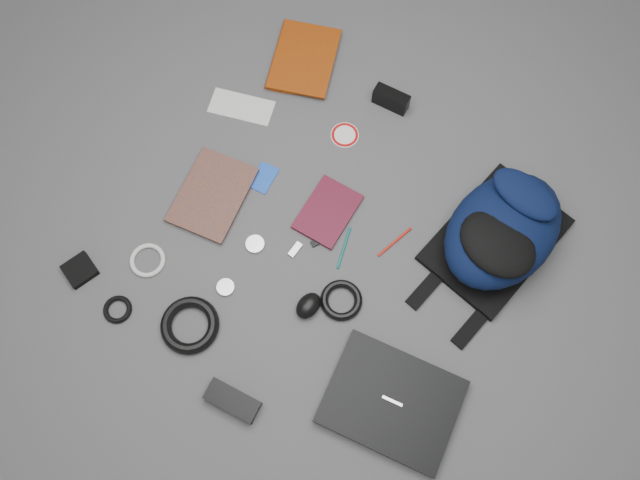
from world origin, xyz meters
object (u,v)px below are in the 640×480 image
Objects in this scene: power_brick at (233,401)px; pouch at (80,270)px; backpack at (503,230)px; comic_book at (184,184)px; laptop at (392,401)px; mouse at (308,306)px; textbook_red at (274,54)px; compact_camera at (391,99)px; dvd_case at (328,212)px.

power_brick is 0.57m from pouch.
backpack is 1.67× the size of comic_book.
mouse is (-0.33, 0.07, 0.00)m from laptop.
textbook_red is at bearing 112.61° from power_brick.
pouch is (-0.89, -0.78, -0.08)m from backpack.
laptop is 2.34× the size of power_brick.
comic_book is (0.06, -0.51, -0.00)m from textbook_red.
pouch is (-0.39, -0.97, -0.02)m from compact_camera.
backpack is 2.98× the size of power_brick.
textbook_red is 1.08m from power_brick.
dvd_case is at bearing 50.93° from pouch.
dvd_case is (-0.44, -0.22, -0.08)m from backpack.
dvd_case is at bearing 91.86° from power_brick.
backpack is 2.24× the size of dvd_case.
textbook_red is 2.34× the size of compact_camera.
laptop is 4.24× the size of pouch.
textbook_red reaches higher than pouch.
dvd_case is 0.72m from pouch.
laptop reaches higher than textbook_red.
dvd_case is at bearing -147.80° from backpack.
compact_camera reaches higher than pouch.
mouse is at bearing 79.12° from power_brick.
backpack is at bearing -29.32° from compact_camera.
power_brick is at bearing -155.86° from laptop.
mouse is (0.18, -0.66, -0.01)m from compact_camera.
backpack reaches higher than compact_camera.
compact_camera reaches higher than comic_book.
dvd_case is at bearing 131.54° from laptop.
comic_book is (-0.85, 0.15, -0.01)m from laptop.
power_brick is (-0.33, -0.25, 0.00)m from laptop.
mouse is (-0.31, -0.48, -0.07)m from backpack.
power_brick is 1.81× the size of pouch.
power_brick is (0.18, -0.98, -0.01)m from compact_camera.
comic_book is at bearing -107.08° from textbook_red.
dvd_case is at bearing -60.04° from textbook_red.
pouch is at bearing -135.06° from dvd_case.
comic_book is 3.16× the size of mouse.
laptop is 0.34m from mouse.
power_brick is (0.57, -0.91, 0.00)m from textbook_red.
power_brick is at bearing -106.06° from backpack.
mouse reaches higher than pouch.
backpack reaches higher than textbook_red.
comic_book is at bearing 157.71° from laptop.
dvd_case is 2.41× the size of pouch.
power_brick is at bearing -84.44° from dvd_case.
mouse is at bearing -21.91° from comic_book.
compact_camera is 1.37× the size of mouse.
power_brick is at bearing -51.34° from comic_book.
laptop is (0.02, -0.55, -0.07)m from backpack.
laptop is 0.86m from comic_book.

